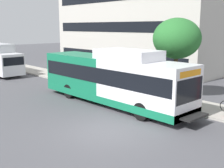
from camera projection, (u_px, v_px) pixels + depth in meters
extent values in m
plane|color=#4C4C51|center=(27.00, 101.00, 19.46)|extent=(120.00, 120.00, 0.00)
cube|color=#A8A399|center=(121.00, 90.00, 22.72)|extent=(3.00, 56.00, 0.14)
cube|color=white|center=(146.00, 85.00, 16.44)|extent=(2.54, 5.80, 2.73)
cube|color=#14724C|center=(84.00, 73.00, 20.58)|extent=(2.54, 5.80, 2.73)
cube|color=#14724C|center=(111.00, 96.00, 18.73)|extent=(2.57, 11.60, 0.44)
cube|color=black|center=(111.00, 73.00, 18.44)|extent=(2.58, 11.25, 0.96)
cube|color=black|center=(189.00, 90.00, 14.36)|extent=(2.34, 0.10, 1.24)
cube|color=orange|center=(190.00, 73.00, 14.18)|extent=(1.90, 0.08, 0.32)
cube|color=white|center=(128.00, 55.00, 17.14)|extent=(2.16, 4.06, 0.60)
cube|color=black|center=(195.00, 117.00, 14.34)|extent=(1.78, 0.60, 0.10)
cylinder|color=black|center=(141.00, 111.00, 15.41)|extent=(0.30, 1.00, 1.00)
cylinder|color=black|center=(166.00, 104.00, 16.93)|extent=(0.30, 1.00, 1.00)
cylinder|color=black|center=(69.00, 91.00, 20.26)|extent=(0.30, 1.00, 1.00)
cylinder|color=black|center=(94.00, 87.00, 21.78)|extent=(0.30, 1.00, 1.00)
cylinder|color=#4C3823|center=(175.00, 77.00, 19.97)|extent=(0.28, 0.28, 2.85)
ellipsoid|color=#286B2D|center=(177.00, 38.00, 19.45)|extent=(3.28, 3.28, 2.79)
cube|color=silver|center=(10.00, 65.00, 28.01)|extent=(2.30, 2.00, 2.10)
cube|color=black|center=(14.00, 61.00, 27.24)|extent=(2.07, 0.08, 0.80)
cylinder|color=black|center=(18.00, 72.00, 29.19)|extent=(0.26, 0.92, 0.92)
cylinder|color=black|center=(2.00, 68.00, 32.15)|extent=(0.26, 0.92, 0.92)
cube|color=black|center=(151.00, 53.00, 37.00)|extent=(13.92, 19.68, 1.10)
cube|color=black|center=(152.00, 27.00, 36.35)|extent=(13.92, 19.68, 1.10)
cube|color=black|center=(153.00, 0.00, 35.69)|extent=(13.92, 19.68, 1.10)
cylinder|color=#B7B7BC|center=(86.00, 40.00, 50.11)|extent=(1.10, 1.10, 5.58)
cylinder|color=#B7B7BC|center=(86.00, 7.00, 49.01)|extent=(0.91, 0.91, 5.58)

